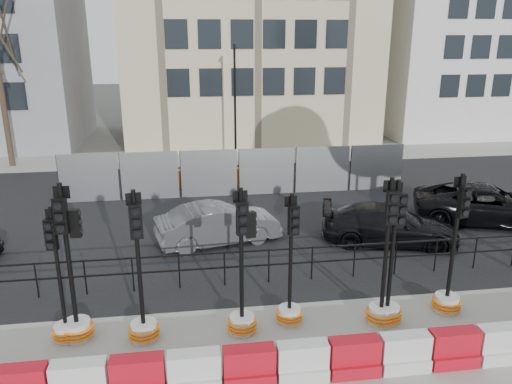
{
  "coord_description": "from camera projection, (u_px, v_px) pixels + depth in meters",
  "views": [
    {
      "loc": [
        -2.06,
        -10.87,
        6.51
      ],
      "look_at": [
        -0.1,
        3.0,
        2.05
      ],
      "focal_mm": 35.0,
      "sensor_mm": 36.0,
      "label": 1
    }
  ],
  "objects": [
    {
      "name": "traffic_signal_e",
      "position": [
        290.0,
        298.0,
        11.58
      ],
      "size": [
        0.63,
        0.63,
        3.2
      ],
      "rotation": [
        0.0,
        0.0,
        0.2
      ],
      "color": "silver",
      "rests_on": "ground"
    },
    {
      "name": "traffic_signal_d",
      "position": [
        242.0,
        300.0,
        11.14
      ],
      "size": [
        0.68,
        0.68,
        3.46
      ],
      "rotation": [
        0.0,
        0.0,
        0.1
      ],
      "color": "silver",
      "rests_on": "ground"
    },
    {
      "name": "road",
      "position": [
        244.0,
        211.0,
        19.11
      ],
      "size": [
        40.0,
        14.0,
        0.03
      ],
      "primitive_type": "cube",
      "color": "black",
      "rests_on": "ground"
    },
    {
      "name": "traffic_signal_b",
      "position": [
        75.0,
        304.0,
        10.89
      ],
      "size": [
        0.72,
        0.72,
        3.64
      ],
      "rotation": [
        0.0,
        0.0,
        -0.1
      ],
      "color": "silver",
      "rests_on": "ground"
    },
    {
      "name": "barrier_row",
      "position": [
        302.0,
        363.0,
        9.76
      ],
      "size": [
        15.7,
        0.5,
        0.8
      ],
      "color": "red",
      "rests_on": "ground"
    },
    {
      "name": "ground",
      "position": [
        276.0,
        305.0,
        12.51
      ],
      "size": [
        120.0,
        120.0,
        0.0
      ],
      "primitive_type": "plane",
      "color": "#51514C",
      "rests_on": "ground"
    },
    {
      "name": "heras_fencing",
      "position": [
        225.0,
        175.0,
        21.39
      ],
      "size": [
        14.33,
        1.72,
        2.0
      ],
      "color": "gray",
      "rests_on": "ground"
    },
    {
      "name": "building_white",
      "position": [
        471.0,
        10.0,
        33.09
      ],
      "size": [
        12.0,
        9.06,
        16.0
      ],
      "color": "silver",
      "rests_on": "ground"
    },
    {
      "name": "traffic_signal_c",
      "position": [
        142.0,
        311.0,
        10.9
      ],
      "size": [
        0.69,
        0.69,
        3.5
      ],
      "rotation": [
        0.0,
        0.0,
        0.18
      ],
      "color": "silver",
      "rests_on": "ground"
    },
    {
      "name": "traffic_signal_h",
      "position": [
        449.0,
        285.0,
        12.04
      ],
      "size": [
        0.69,
        0.69,
        3.51
      ],
      "rotation": [
        0.0,
        0.0,
        0.22
      ],
      "color": "silver",
      "rests_on": "ground"
    },
    {
      "name": "traffic_signal_g",
      "position": [
        389.0,
        295.0,
        11.58
      ],
      "size": [
        0.69,
        0.69,
        3.5
      ],
      "rotation": [
        0.0,
        0.0,
        0.21
      ],
      "color": "silver",
      "rests_on": "ground"
    },
    {
      "name": "traffic_signal_f",
      "position": [
        383.0,
        291.0,
        11.49
      ],
      "size": [
        0.7,
        0.7,
        3.58
      ],
      "rotation": [
        0.0,
        0.0,
        -0.07
      ],
      "color": "silver",
      "rests_on": "ground"
    },
    {
      "name": "car_b",
      "position": [
        218.0,
        224.0,
        16.05
      ],
      "size": [
        3.14,
        4.59,
        1.31
      ],
      "primitive_type": "imported",
      "rotation": [
        0.0,
        0.0,
        1.8
      ],
      "color": "#4A4A4F",
      "rests_on": "ground"
    },
    {
      "name": "sidewalk_far",
      "position": [
        225.0,
        157.0,
        27.6
      ],
      "size": [
        40.0,
        4.0,
        0.02
      ],
      "primitive_type": "cube",
      "color": "gray",
      "rests_on": "ground"
    },
    {
      "name": "traffic_signal_a",
      "position": [
        64.0,
        314.0,
        10.91
      ],
      "size": [
        0.62,
        0.62,
        3.15
      ],
      "rotation": [
        0.0,
        0.0,
        -0.18
      ],
      "color": "silver",
      "rests_on": "ground"
    },
    {
      "name": "car_d",
      "position": [
        487.0,
        204.0,
        17.78
      ],
      "size": [
        5.48,
        6.46,
        1.39
      ],
      "primitive_type": "imported",
      "rotation": [
        0.0,
        0.0,
        1.23
      ],
      "color": "black",
      "rests_on": "ground"
    },
    {
      "name": "kerb_railing",
      "position": [
        269.0,
        260.0,
        13.43
      ],
      "size": [
        18.0,
        0.04,
        1.0
      ],
      "color": "black",
      "rests_on": "ground"
    },
    {
      "name": "car_c",
      "position": [
        389.0,
        225.0,
        16.06
      ],
      "size": [
        4.08,
        5.28,
        1.26
      ],
      "primitive_type": "imported",
      "rotation": [
        0.0,
        0.0,
        1.29
      ],
      "color": "black",
      "rests_on": "ground"
    },
    {
      "name": "lamp_post_far",
      "position": [
        235.0,
        100.0,
        25.73
      ],
      "size": [
        0.12,
        0.56,
        6.0
      ],
      "color": "black",
      "rests_on": "ground"
    }
  ]
}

